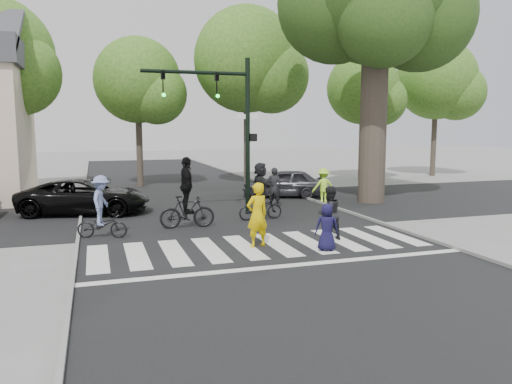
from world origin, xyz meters
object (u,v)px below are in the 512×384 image
Objects in this scene: pedestrian_adult at (329,213)px; car_suv at (85,197)px; pedestrian_child at (327,227)px; cyclist_mid at (187,199)px; pedestrian_woman at (257,215)px; cyclist_right at (261,194)px; traffic_signal at (226,114)px; car_grey at (284,183)px; cyclist_left at (102,211)px.

pedestrian_adult is 10.04m from car_suv.
cyclist_mid reaches higher than pedestrian_child.
cyclist_right is (1.41, 3.93, 0.02)m from pedestrian_woman.
pedestrian_adult is (0.62, 1.13, 0.16)m from pedestrian_child.
traffic_signal is 1.49× the size of car_grey.
cyclist_left is at bearing -44.84° from pedestrian_woman.
traffic_signal is 2.83× the size of cyclist_right.
pedestrian_adult is 6.95m from cyclist_left.
traffic_signal is 1.21× the size of car_suv.
cyclist_left is 4.72m from car_suv.
pedestrian_adult is at bearing -20.64° from cyclist_left.
pedestrian_woman is 1.12× the size of pedestrian_adult.
cyclist_left is at bearing -166.23° from cyclist_right.
traffic_signal reaches higher than cyclist_right.
pedestrian_woman is at bearing -95.27° from traffic_signal.
car_grey is (9.16, 2.03, -0.00)m from car_suv.
cyclist_mid is 1.14× the size of cyclist_right.
cyclist_right reaches higher than car_suv.
pedestrian_child is 0.27× the size of car_suv.
cyclist_left is 10.91m from car_grey.
cyclist_left is (-4.20, 2.55, -0.08)m from pedestrian_woman.
car_grey is at bearing -85.88° from pedestrian_child.
cyclist_mid is (-3.74, 3.15, 0.17)m from pedestrian_adult.
pedestrian_adult reaches higher than car_grey.
pedestrian_child is (1.68, -1.03, -0.26)m from pedestrian_woman.
traffic_signal is 4.02m from cyclist_mid.
cyclist_right is at bearing -68.00° from pedestrian_child.
pedestrian_child is 1.30m from pedestrian_adult.
pedestrian_woman is 8.66m from car_suv.
cyclist_mid is (2.77, 0.70, 0.15)m from cyclist_left.
pedestrian_adult is 0.41× the size of car_grey.
car_grey is at bearing 45.88° from cyclist_mid.
car_suv is (-4.76, 7.23, -0.24)m from pedestrian_woman.
pedestrian_child is 0.55× the size of cyclist_mid.
car_suv is at bearing 159.33° from traffic_signal.
traffic_signal is 3.24× the size of pedestrian_woman.
cyclist_mid is (-1.92, -2.01, -2.91)m from traffic_signal.
pedestrian_woman is 0.87× the size of cyclist_right.
traffic_signal reaches higher than cyclist_left.
cyclist_left is at bearing -150.03° from traffic_signal.
cyclist_right is at bearing -8.39° from car_grey.
cyclist_left is at bearing -34.93° from pedestrian_adult.
cyclist_left reaches higher than car_suv.
cyclist_left is 0.48× the size of car_grey.
pedestrian_child is 6.89m from cyclist_left.
cyclist_right is at bearing 13.77° from cyclist_left.
pedestrian_child is 4.98m from cyclist_right.
cyclist_mid is at bearing -35.07° from pedestrian_child.
pedestrian_woman is 4.17m from cyclist_right.
car_grey is (2.98, 5.33, -0.26)m from cyclist_right.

